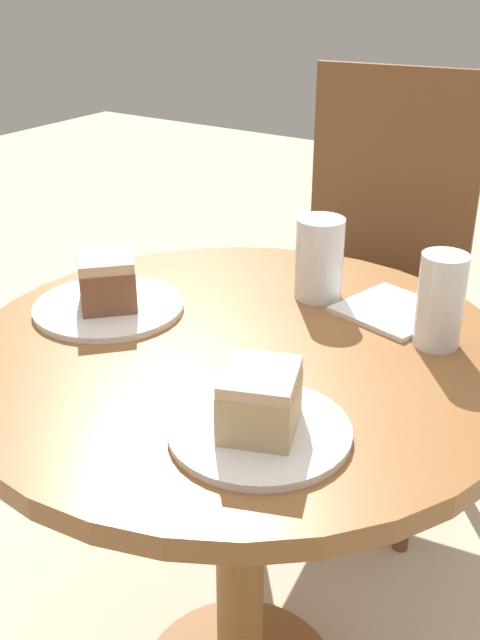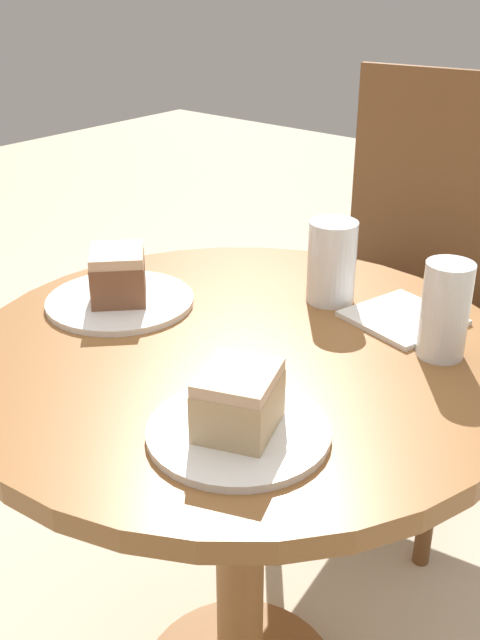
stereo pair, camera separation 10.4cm
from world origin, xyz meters
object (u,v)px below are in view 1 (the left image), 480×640
(chair, at_px, (371,287))
(glass_water, at_px, (440,307))
(cake_slice_far, at_px, (107,280))
(glass_lemonade, at_px, (319,262))
(plate_near, at_px, (260,431))
(cake_slice_near, at_px, (260,400))
(plate_far, at_px, (109,307))

(chair, bearing_deg, glass_water, -67.61)
(cake_slice_far, distance_m, glass_lemonade, 0.33)
(chair, xyz_separation_m, plate_near, (0.26, -0.92, 0.22))
(plate_near, relative_size, glass_water, 1.57)
(plate_near, bearing_deg, cake_slice_far, 157.33)
(cake_slice_near, bearing_deg, chair, 105.83)
(cake_slice_far, bearing_deg, glass_lemonade, 42.28)
(chair, relative_size, glass_lemonade, 7.48)
(cake_slice_far, bearing_deg, cake_slice_near, -22.67)
(cake_slice_far, relative_size, glass_water, 0.92)
(chair, distance_m, plate_near, 0.98)
(plate_near, xyz_separation_m, plate_far, (-0.37, 0.16, 0.00))
(plate_far, xyz_separation_m, cake_slice_near, (0.37, -0.16, 0.04))
(chair, xyz_separation_m, cake_slice_far, (-0.11, -0.76, 0.26))
(chair, xyz_separation_m, plate_far, (-0.11, -0.76, 0.22))
(cake_slice_near, height_order, cake_slice_far, cake_slice_far)
(cake_slice_far, bearing_deg, chair, 81.54)
(plate_near, distance_m, glass_lemonade, 0.40)
(cake_slice_near, bearing_deg, glass_lemonade, 108.49)
(chair, distance_m, glass_lemonade, 0.62)
(glass_lemonade, relative_size, glass_water, 0.97)
(glass_lemonade, distance_m, glass_water, 0.22)
(plate_near, height_order, cake_slice_near, cake_slice_near)
(chair, relative_size, glass_water, 7.23)
(glass_water, bearing_deg, chair, 120.59)
(cake_slice_far, relative_size, glass_lemonade, 0.95)
(chair, bearing_deg, plate_far, -106.66)
(chair, xyz_separation_m, glass_lemonade, (0.13, -0.54, 0.27))
(plate_far, height_order, cake_slice_near, cake_slice_near)
(chair, bearing_deg, cake_slice_near, -82.37)
(chair, distance_m, plate_far, 0.80)
(chair, distance_m, cake_slice_far, 0.81)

